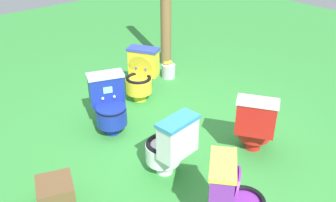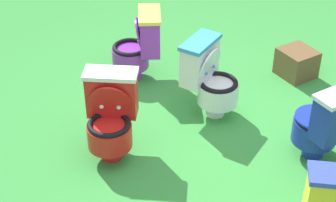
# 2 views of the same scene
# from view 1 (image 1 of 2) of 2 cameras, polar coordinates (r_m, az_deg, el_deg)

# --- Properties ---
(ground) EXTENTS (14.00, 14.00, 0.00)m
(ground) POSITION_cam_1_polar(r_m,az_deg,el_deg) (4.35, 2.31, -7.17)
(ground) COLOR green
(toilet_white) EXTENTS (0.53, 0.45, 0.73)m
(toilet_white) POSITION_cam_1_polar(r_m,az_deg,el_deg) (3.74, 0.28, -6.87)
(toilet_white) COLOR white
(toilet_white) RESTS_ON ground
(toilet_blue) EXTENTS (0.60, 0.55, 0.73)m
(toilet_blue) POSITION_cam_1_polar(r_m,az_deg,el_deg) (4.52, -9.07, -0.46)
(toilet_blue) COLOR #192D9E
(toilet_blue) RESTS_ON ground
(toilet_yellow) EXTENTS (0.59, 0.63, 0.73)m
(toilet_yellow) POSITION_cam_1_polar(r_m,az_deg,el_deg) (5.23, -4.19, 4.17)
(toilet_yellow) COLOR yellow
(toilet_yellow) RESTS_ON ground
(toilet_purple) EXTENTS (0.64, 0.63, 0.73)m
(toilet_purple) POSITION_cam_1_polar(r_m,az_deg,el_deg) (3.22, 10.06, -14.45)
(toilet_purple) COLOR purple
(toilet_purple) RESTS_ON ground
(toilet_red) EXTENTS (0.61, 0.63, 0.73)m
(toilet_red) POSITION_cam_1_polar(r_m,az_deg,el_deg) (4.19, 13.32, -3.43)
(toilet_red) COLOR red
(toilet_red) RESTS_ON ground
(small_crate) EXTENTS (0.43, 0.43, 0.29)m
(small_crate) POSITION_cam_1_polar(r_m,az_deg,el_deg) (3.68, -16.90, -13.64)
(small_crate) COLOR brown
(small_crate) RESTS_ON ground
(lemon_bucket) EXTENTS (0.22, 0.22, 0.28)m
(lemon_bucket) POSITION_cam_1_polar(r_m,az_deg,el_deg) (5.95, 0.07, 4.73)
(lemon_bucket) COLOR #B7B7BF
(lemon_bucket) RESTS_ON ground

